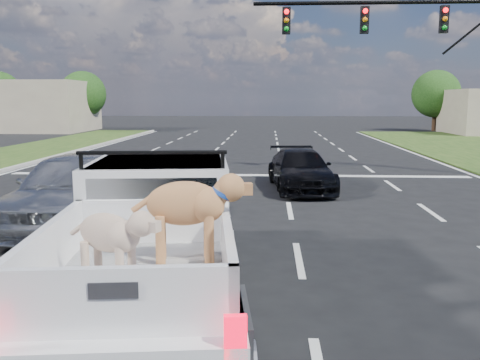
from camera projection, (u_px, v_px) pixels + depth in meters
The scene contains 9 objects.
ground at pixel (200, 258), 8.99m from camera, with size 160.00×160.00×0.00m, color black.
road_markings at pixel (229, 192), 15.46m from camera, with size 17.75×60.00×0.01m.
traffic_signal at pixel (437, 45), 18.20m from camera, with size 9.11×0.31×7.00m.
building_left at pixel (32, 106), 45.27m from camera, with size 10.00×8.00×4.40m, color tan.
tree_far_c at pixel (83, 94), 46.85m from camera, with size 4.20×4.20×5.40m.
tree_far_d at pixel (436, 94), 45.05m from camera, with size 4.20×4.20×5.40m.
pickup_truck at pixel (156, 237), 6.66m from camera, with size 2.69×5.88×2.13m.
silver_sedan at pixel (74, 189), 11.17m from camera, with size 1.98×4.91×1.67m, color #B5B7BD.
black_coupe at pixel (301, 170), 15.81m from camera, with size 1.72×4.24×1.23m, color black.
Camera 1 is at (1.21, -8.61, 2.77)m, focal length 38.00 mm.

